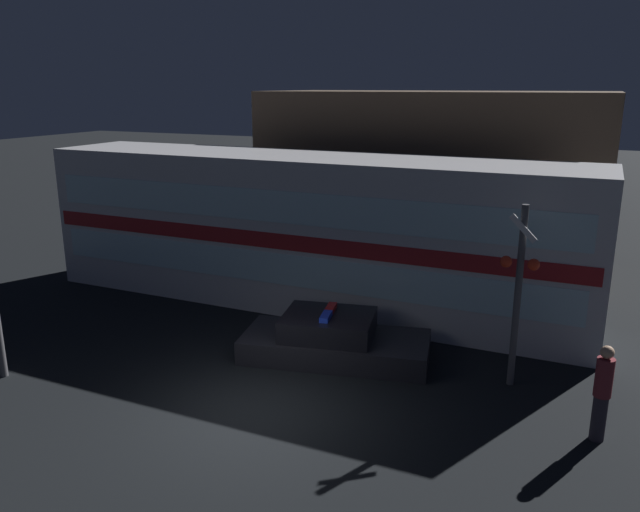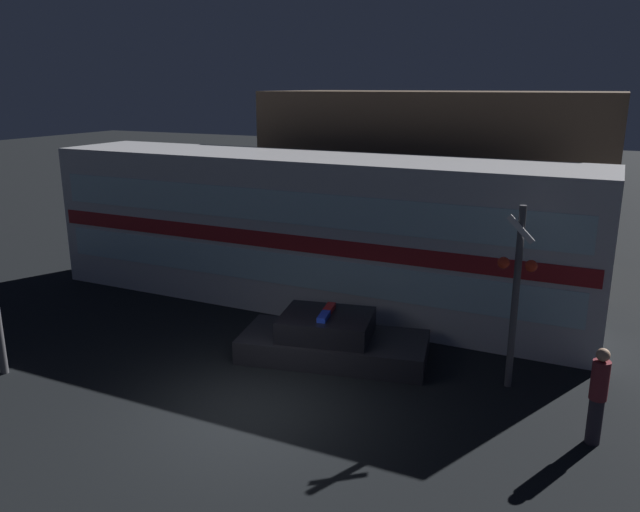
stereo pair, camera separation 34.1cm
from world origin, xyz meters
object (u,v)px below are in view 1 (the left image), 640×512
(police_car, at_px, (333,341))
(pedestrian, at_px, (602,392))
(train, at_px, (307,230))
(crossing_signal_near, at_px, (518,288))

(police_car, bearing_deg, pedestrian, -24.26)
(train, bearing_deg, crossing_signal_near, -26.30)
(train, distance_m, police_car, 4.46)
(train, bearing_deg, police_car, -56.10)
(police_car, distance_m, crossing_signal_near, 4.42)
(crossing_signal_near, bearing_deg, train, 153.70)
(pedestrian, xyz_separation_m, crossing_signal_near, (-1.75, 1.58, 1.27))
(crossing_signal_near, bearing_deg, pedestrian, -41.92)
(pedestrian, bearing_deg, crossing_signal_near, 138.08)
(pedestrian, height_order, crossing_signal_near, crossing_signal_near)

